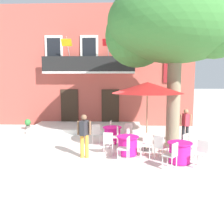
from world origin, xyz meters
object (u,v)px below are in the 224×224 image
Objects in this scene: cafe_chair_near_tree_0 at (147,143)px; cafe_chair_near_tree_3 at (125,147)px; pedestrian_near_entrance at (84,133)px; cafe_chair_middle_3 at (172,154)px; cafe_chair_near_tree_1 at (130,138)px; pedestrian_mid_plaza at (186,124)px; cafe_table_near_tree at (128,145)px; cafe_chair_near_tree_2 at (109,142)px; cafe_table_middle at (180,152)px; cafe_table_front at (112,135)px; cafe_chair_front_1 at (128,132)px; cafe_chair_front_3 at (96,132)px; cafe_chair_middle_0 at (202,152)px; cafe_umbrella at (147,88)px; cafe_chair_middle_1 at (188,144)px; cafe_chair_front_2 at (113,129)px; plane_tree at (174,25)px; cafe_chair_middle_2 at (160,146)px; ground_planter_left at (28,124)px; cafe_chair_front_0 at (115,135)px.

cafe_chair_near_tree_0 and cafe_chair_near_tree_3 have the same top height.
cafe_chair_middle_3 is at bearing -20.25° from pedestrian_near_entrance.
pedestrian_mid_plaza reaches higher than cafe_chair_near_tree_1.
cafe_chair_near_tree_3 is at bearing -97.22° from cafe_table_near_tree.
cafe_chair_near_tree_2 is 1.02m from cafe_chair_near_tree_3.
cafe_table_middle is 1.00× the size of cafe_table_front.
cafe_chair_front_1 is (-0.06, 1.14, 0.00)m from cafe_chair_near_tree_1.
cafe_chair_near_tree_3 is at bearing -61.32° from cafe_chair_front_3.
cafe_umbrella is at bearing 130.84° from cafe_chair_middle_0.
cafe_chair_middle_1 and cafe_chair_front_1 have the same top height.
cafe_chair_front_2 is at bearing 88.52° from cafe_chair_near_tree_2.
pedestrian_mid_plaza reaches higher than cafe_chair_front_2.
plane_tree is 8.14× the size of cafe_table_front.
cafe_chair_middle_1 is 1.05× the size of cafe_table_front.
cafe_chair_middle_2 is at bearing 12.15° from cafe_chair_near_tree_3.
cafe_chair_near_tree_2 is 1.44× the size of ground_planter_left.
cafe_chair_front_1 is (0.07, 1.88, 0.14)m from cafe_table_near_tree.
cafe_table_front is 0.52× the size of pedestrian_near_entrance.
ground_planter_left is at bearing 154.15° from cafe_chair_front_1.
cafe_chair_middle_1 is 3.93m from pedestrian_near_entrance.
cafe_umbrella is (-1.10, -0.68, -2.58)m from plane_tree.
plane_tree is 7.73× the size of cafe_chair_middle_1.
cafe_table_near_tree is 0.95× the size of cafe_chair_front_1.
plane_tree is 7.73× the size of cafe_chair_middle_0.
cafe_chair_middle_2 is at bearing -50.97° from cafe_table_front.
pedestrian_near_entrance is (-1.56, 0.37, 0.41)m from cafe_chair_near_tree_3.
cafe_table_near_tree is 0.77m from cafe_chair_near_tree_2.
cafe_chair_front_1 is (0.82, 1.85, 0.00)m from cafe_chair_near_tree_2.
cafe_chair_front_1 is at bearing -42.93° from cafe_chair_front_2.
plane_tree is 5.06m from cafe_chair_middle_2.
cafe_chair_middle_1 is (0.36, -1.62, -4.66)m from plane_tree.
cafe_umbrella is 8.03m from ground_planter_left.
cafe_chair_front_0 is at bearing 115.58° from cafe_table_near_tree.
cafe_table_front reaches higher than ground_planter_left.
cafe_chair_near_tree_3 is 2.64m from cafe_chair_front_1.
plane_tree is 7.73× the size of cafe_chair_front_0.
cafe_chair_front_2 is at bearing 117.27° from cafe_chair_middle_3.
cafe_chair_near_tree_0 is 8.15m from ground_planter_left.
pedestrian_mid_plaza is at bearing -17.38° from ground_planter_left.
cafe_chair_middle_2 reaches higher than ground_planter_left.
ground_planter_left is (-5.68, 5.46, -0.18)m from cafe_chair_near_tree_3.
plane_tree is at bearing -140.31° from pedestrian_mid_plaza.
plane_tree is 4.24× the size of pedestrian_near_entrance.
cafe_table_front is at bearing 144.65° from cafe_chair_middle_1.
cafe_chair_middle_1 is 0.57× the size of pedestrian_mid_plaza.
cafe_chair_middle_2 is 2.97m from cafe_table_front.
cafe_chair_front_0 is at bearing -163.54° from pedestrian_mid_plaza.
cafe_chair_middle_1 is 0.55× the size of pedestrian_near_entrance.
cafe_chair_near_tree_1 is 2.60m from cafe_chair_middle_3.
plane_tree is at bearing 53.06° from cafe_chair_near_tree_0.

